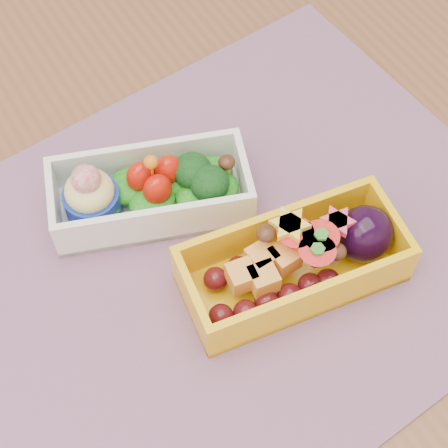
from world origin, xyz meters
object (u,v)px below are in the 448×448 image
bento_yellow (298,261)px  bento_white (149,192)px  placemat (219,258)px  table (208,284)px

bento_yellow → bento_white: bearing=128.0°
bento_white → placemat: bearing=-51.3°
placemat → bento_white: bearing=108.4°
table → bento_white: size_ratio=6.76×
table → placemat: placemat is taller
table → bento_yellow: 0.15m
table → bento_white: bearing=123.9°
table → bento_yellow: bento_yellow is taller
bento_white → bento_yellow: size_ratio=0.97×
placemat → bento_yellow: 0.07m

